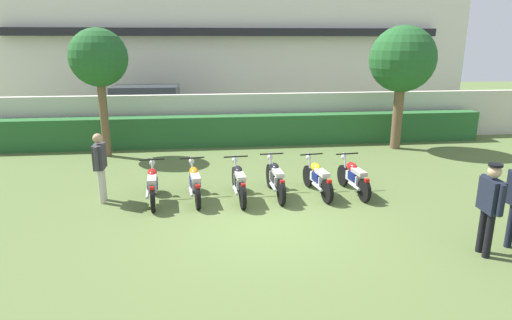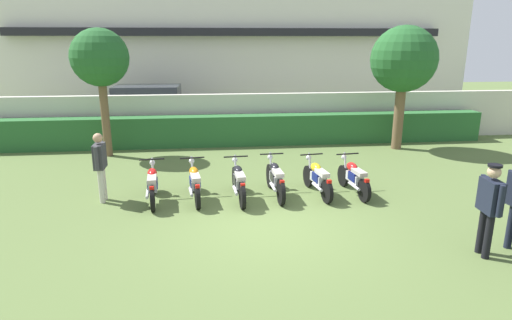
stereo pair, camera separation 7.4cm
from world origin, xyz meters
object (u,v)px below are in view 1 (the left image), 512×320
Objects in this scene: parked_car at (150,108)px; motorcycle_in_row_1 at (195,182)px; tree_far_side at (402,60)px; motorcycle_in_row_5 at (354,177)px; motorcycle_in_row_2 at (239,181)px; tree_near_inspector at (99,59)px; motorcycle_in_row_4 at (317,178)px; inspector_person at (100,162)px; motorcycle_in_row_0 at (153,184)px; motorcycle_in_row_3 at (275,178)px; officer_0 at (490,202)px.

parked_car is 2.53× the size of motorcycle_in_row_1.
motorcycle_in_row_5 is at bearing -124.85° from tree_far_side.
motorcycle_in_row_2 is at bearing -142.94° from tree_far_side.
tree_near_inspector reaches higher than motorcycle_in_row_4.
motorcycle_in_row_0 is at bearing -8.52° from inspector_person.
inspector_person reaches higher than motorcycle_in_row_2.
motorcycle_in_row_3 is (1.97, 0.06, 0.01)m from motorcycle_in_row_1.
motorcycle_in_row_1 is 1.02× the size of motorcycle_in_row_5.
tree_near_inspector reaches higher than motorcycle_in_row_3.
motorcycle_in_row_5 is (6.92, -4.52, -2.72)m from tree_near_inspector.
motorcycle_in_row_3 is (4.00, -8.76, -0.48)m from parked_car.
tree_near_inspector is at bearing 50.49° from motorcycle_in_row_5.
tree_near_inspector is at bearing 44.73° from motorcycle_in_row_3.
tree_near_inspector is 2.17× the size of motorcycle_in_row_3.
motorcycle_in_row_4 is at bearing -53.58° from officer_0.
motorcycle_in_row_3 is at bearing -41.90° from tree_near_inspector.
motorcycle_in_row_0 is 7.06m from officer_0.
motorcycle_in_row_0 is 0.95× the size of motorcycle_in_row_3.
officer_0 is (5.19, -3.41, 0.57)m from motorcycle_in_row_1.
parked_car reaches higher than officer_0.
officer_0 is at bearing -123.99° from motorcycle_in_row_0.
tree_near_inspector is at bearing 26.56° from motorcycle_in_row_1.
motorcycle_in_row_1 is 0.95× the size of motorcycle_in_row_3.
officer_0 is at bearing -25.70° from inspector_person.
parked_car is at bearing 27.66° from motorcycle_in_row_5.
motorcycle_in_row_5 is at bearing -65.64° from officer_0.
tree_near_inspector is 6.05m from motorcycle_in_row_1.
tree_near_inspector is 0.97× the size of tree_far_side.
motorcycle_in_row_1 is at bearing -93.02° from motorcycle_in_row_0.
motorcycle_in_row_0 is 1.00× the size of motorcycle_in_row_4.
motorcycle_in_row_1 is at bearing 82.72° from motorcycle_in_row_4.
motorcycle_in_row_4 is (1.05, -0.04, -0.02)m from motorcycle_in_row_3.
motorcycle_in_row_2 is 1.04× the size of motorcycle_in_row_4.
motorcycle_in_row_2 is at bearing 85.72° from motorcycle_in_row_4.
motorcycle_in_row_5 is (3.94, -0.01, -0.00)m from motorcycle_in_row_1.
parked_car is 2.45× the size of motorcycle_in_row_2.
officer_0 reaches higher than motorcycle_in_row_5.
motorcycle_in_row_3 reaches higher than motorcycle_in_row_5.
tree_far_side is 10.35m from inspector_person.
motorcycle_in_row_3 is at bearing 80.15° from motorcycle_in_row_4.
motorcycle_in_row_1 is (2.98, -4.51, -2.72)m from tree_near_inspector.
parked_car is at bearing -55.32° from officer_0.
officer_0 is (-1.83, -7.82, -2.07)m from tree_far_side.
parked_car reaches higher than motorcycle_in_row_4.
parked_car is at bearing 21.16° from motorcycle_in_row_3.
parked_car is 8.68m from inspector_person.
inspector_person is (-5.20, 0.12, 0.55)m from motorcycle_in_row_4.
tree_far_side reaches higher than officer_0.
motorcycle_in_row_3 is 1.97m from motorcycle_in_row_5.
tree_near_inspector reaches higher than inspector_person.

